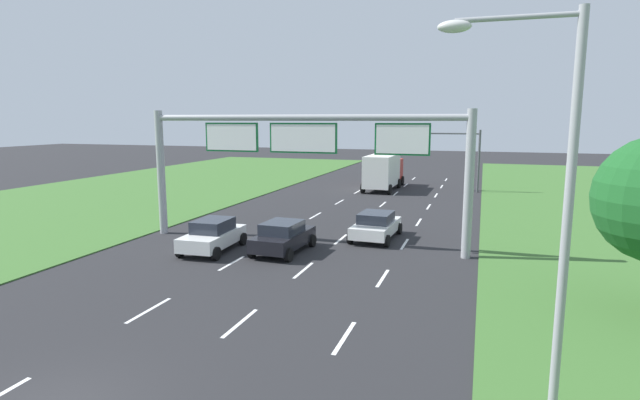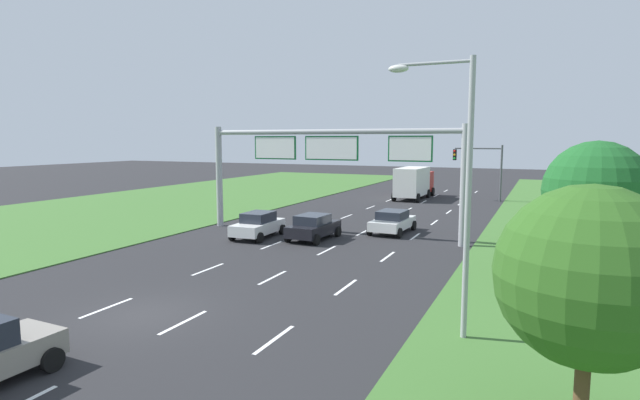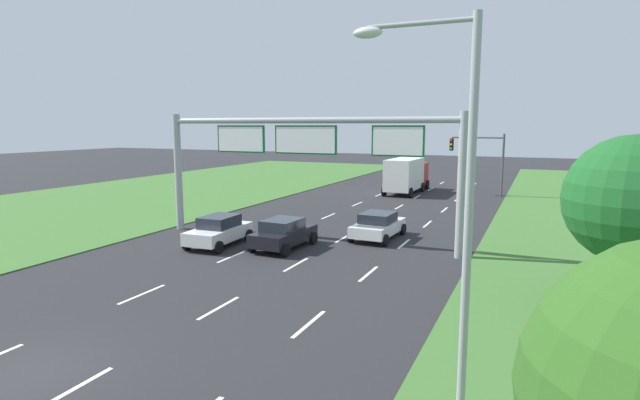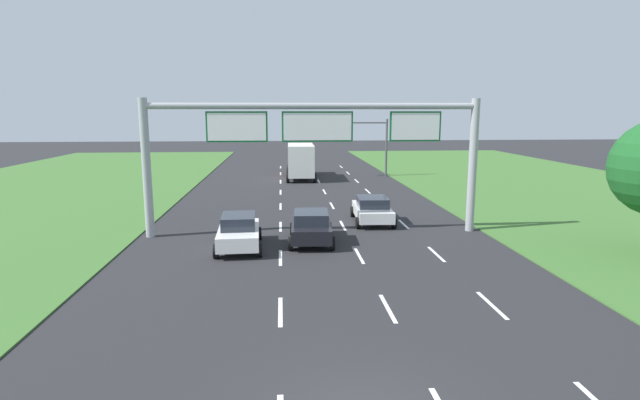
% 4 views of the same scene
% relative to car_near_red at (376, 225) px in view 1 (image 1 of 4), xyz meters
% --- Properties ---
extents(lane_dashes_inner_left, '(0.14, 68.40, 0.01)m').
position_rel_car_near_red_xyz_m(lane_dashes_inner_left, '(-5.30, -3.72, -0.76)').
color(lane_dashes_inner_left, white).
rests_on(lane_dashes_inner_left, ground_plane).
extents(lane_dashes_inner_right, '(0.14, 68.40, 0.01)m').
position_rel_car_near_red_xyz_m(lane_dashes_inner_right, '(-1.80, -3.72, -0.76)').
color(lane_dashes_inner_right, white).
rests_on(lane_dashes_inner_right, ground_plane).
extents(lane_dashes_slip, '(0.14, 68.40, 0.01)m').
position_rel_car_near_red_xyz_m(lane_dashes_slip, '(1.70, -3.72, -0.76)').
color(lane_dashes_slip, white).
rests_on(lane_dashes_slip, ground_plane).
extents(car_near_red, '(2.35, 4.33, 1.48)m').
position_rel_car_near_red_xyz_m(car_near_red, '(0.00, 0.00, 0.00)').
color(car_near_red, white).
rests_on(car_near_red, ground_plane).
extents(car_mid_lane, '(2.30, 4.14, 1.55)m').
position_rel_car_near_red_xyz_m(car_mid_lane, '(-3.79, -4.18, 0.04)').
color(car_mid_lane, black).
rests_on(car_mid_lane, ground_plane).
extents(car_far_ahead, '(2.26, 4.18, 1.59)m').
position_rel_car_near_red_xyz_m(car_far_ahead, '(-7.23, -5.02, 0.04)').
color(car_far_ahead, white).
rests_on(car_far_ahead, ground_plane).
extents(box_truck, '(2.79, 7.94, 3.28)m').
position_rel_car_near_red_xyz_m(box_truck, '(-3.37, 19.63, 1.00)').
color(box_truck, '#B21E19').
rests_on(box_truck, ground_plane).
extents(sign_gantry, '(17.24, 0.44, 7.00)m').
position_rel_car_near_red_xyz_m(sign_gantry, '(-3.46, -2.45, 4.20)').
color(sign_gantry, '#9EA0A5').
rests_on(sign_gantry, ground_plane).
extents(traffic_light_mast, '(4.76, 0.49, 5.60)m').
position_rel_car_near_red_xyz_m(traffic_light_mast, '(3.13, 20.32, 3.10)').
color(traffic_light_mast, '#47494F').
rests_on(traffic_light_mast, ground_plane).
extents(street_lamp, '(2.61, 0.32, 8.50)m').
position_rel_car_near_red_xyz_m(street_lamp, '(6.59, -16.28, 4.32)').
color(street_lamp, '#9EA0A5').
rests_on(street_lamp, ground_plane).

